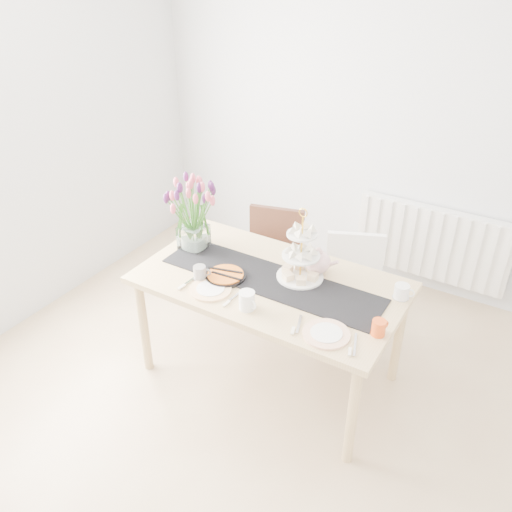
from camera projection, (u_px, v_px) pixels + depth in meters
The scene contains 16 objects.
room_shell at pixel (217, 258), 2.45m from camera, with size 4.50×4.50×4.50m.
radiator at pixel (432, 243), 4.27m from camera, with size 1.20×0.08×0.60m, color white.
dining_table at pixel (270, 290), 3.32m from camera, with size 1.60×0.90×0.75m.
chair_brown at pixel (273, 256), 4.03m from camera, with size 0.50×0.50×0.83m.
chair_white at pixel (353, 283), 3.77m from camera, with size 0.52×0.52×0.80m.
table_runner at pixel (270, 280), 3.28m from camera, with size 1.40×0.35×0.01m, color black.
tulip_vase at pixel (191, 203), 3.44m from camera, with size 0.60×0.60×0.51m.
cake_stand at pixel (301, 261), 3.24m from camera, with size 0.29×0.29×0.42m.
teapot at pixel (318, 262), 3.31m from camera, with size 0.26×0.21×0.17m, color white, non-canonical shape.
cream_jug at pixel (402, 292), 3.10m from camera, with size 0.09×0.09×0.09m, color white.
tart_tin at pixel (226, 276), 3.30m from camera, with size 0.25×0.25×0.03m.
mug_grey at pixel (200, 273), 3.27m from camera, with size 0.08×0.08×0.09m, color gray.
mug_white at pixel (247, 300), 3.01m from camera, with size 0.09×0.09×0.11m, color white.
mug_orange at pixel (379, 328), 2.82m from camera, with size 0.08×0.08×0.09m, color #E44F19.
plate_left at pixel (211, 289), 3.19m from camera, with size 0.25×0.25×0.01m, color white.
plate_right at pixel (326, 334), 2.84m from camera, with size 0.25×0.25×0.01m, color white.
Camera 1 is at (1.23, -1.70, 2.58)m, focal length 38.00 mm.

